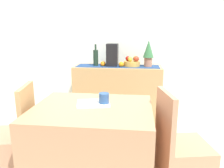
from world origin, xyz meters
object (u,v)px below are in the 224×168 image
potted_plant (148,52)px  coffee_cup (104,99)px  wine_bottle (96,58)px  fruit_bowl (132,64)px  chair_by_corner (181,163)px  dining_table (93,147)px  sideboard_console (117,95)px  chair_near_window (13,152)px  open_book (93,103)px  coffee_maker (112,55)px

potted_plant → coffee_cup: size_ratio=3.55×
wine_bottle → potted_plant: 0.76m
fruit_bowl → coffee_cup: fruit_bowl is taller
potted_plant → chair_by_corner: potted_plant is taller
dining_table → coffee_cup: size_ratio=9.52×
fruit_bowl → wine_bottle: (-0.52, 0.00, 0.08)m
fruit_bowl → wine_bottle: bearing=180.0°
sideboard_console → chair_near_window: bearing=-120.8°
open_book → chair_by_corner: 0.91m
dining_table → chair_near_window: (-0.76, 0.00, -0.10)m
potted_plant → dining_table: bearing=-109.9°
fruit_bowl → dining_table: fruit_bowl is taller
wine_bottle → dining_table: 1.57m
open_book → chair_by_corner: (0.77, -0.07, -0.48)m
wine_bottle → potted_plant: (0.75, 0.00, 0.09)m
sideboard_console → wine_bottle: size_ratio=4.03×
open_book → chair_by_corner: size_ratio=0.31×
potted_plant → open_book: bearing=-111.0°
fruit_bowl → coffee_maker: coffee_maker is taller
fruit_bowl → chair_by_corner: 1.64m
open_book → chair_near_window: chair_near_window is taller
chair_by_corner → wine_bottle: bearing=125.0°
wine_bottle → coffee_maker: coffee_maker is taller
sideboard_console → fruit_bowl: bearing=0.0°
coffee_maker → chair_by_corner: coffee_maker is taller
coffee_cup → fruit_bowl: bearing=81.8°
chair_near_window → chair_by_corner: 1.53m
wine_bottle → coffee_cup: bearing=-76.4°
open_book → chair_near_window: size_ratio=0.31×
potted_plant → dining_table: (-0.52, -1.43, -0.70)m
sideboard_console → open_book: (-0.09, -1.36, 0.32)m
sideboard_console → fruit_bowl: size_ratio=5.49×
fruit_bowl → coffee_maker: 0.30m
open_book → coffee_cup: size_ratio=2.66×
open_book → chair_near_window: 0.90m
dining_table → coffee_cup: coffee_cup is taller
coffee_cup → chair_near_window: size_ratio=0.12×
coffee_maker → chair_by_corner: (0.76, -1.43, -0.76)m
wine_bottle → potted_plant: bearing=0.0°
coffee_maker → chair_near_window: size_ratio=0.36×
coffee_maker → coffee_cup: (0.08, -1.36, -0.23)m
open_book → chair_near_window: bearing=172.3°
dining_table → open_book: 0.39m
fruit_bowl → chair_by_corner: (0.48, -1.43, -0.64)m
coffee_maker → dining_table: 1.57m
chair_near_window → dining_table: bearing=-0.2°
sideboard_console → potted_plant: (0.43, 0.00, 0.64)m
sideboard_console → wine_bottle: bearing=180.0°
wine_bottle → chair_by_corner: 1.89m
sideboard_console → dining_table: sideboard_console is taller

